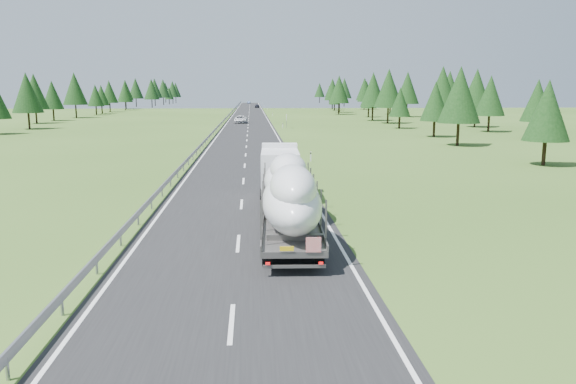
{
  "coord_description": "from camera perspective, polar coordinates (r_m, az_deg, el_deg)",
  "views": [
    {
      "loc": [
        0.67,
        -24.99,
        6.93
      ],
      "look_at": [
        2.47,
        2.72,
        1.89
      ],
      "focal_mm": 35.0,
      "sensor_mm": 36.0,
      "label": 1
    }
  ],
  "objects": [
    {
      "name": "distant_car_dark",
      "position": [
        230.37,
        -3.17,
        8.72
      ],
      "size": [
        1.89,
        4.31,
        1.44
      ],
      "primitive_type": "imported",
      "rotation": [
        0.0,
        0.0,
        -0.04
      ],
      "color": "black",
      "rests_on": "ground"
    },
    {
      "name": "marker_posts",
      "position": [
        180.2,
        -1.88,
        8.24
      ],
      "size": [
        0.13,
        350.08,
        1.0
      ],
      "color": "silver",
      "rests_on": "ground"
    },
    {
      "name": "boat_truck",
      "position": [
        28.82,
        -0.08,
        0.63
      ],
      "size": [
        3.09,
        18.48,
        3.91
      ],
      "color": "white",
      "rests_on": "ground"
    },
    {
      "name": "highway_sign",
      "position": [
        105.32,
        -0.16,
        7.49
      ],
      "size": [
        0.08,
        0.9,
        2.6
      ],
      "color": "slate",
      "rests_on": "ground"
    },
    {
      "name": "distant_car_blue",
      "position": [
        303.35,
        -4.0,
        9.07
      ],
      "size": [
        1.76,
        4.26,
        1.37
      ],
      "primitive_type": "imported",
      "rotation": [
        0.0,
        0.0,
        0.08
      ],
      "color": "navy",
      "rests_on": "ground"
    },
    {
      "name": "tree_line_left",
      "position": [
        173.95,
        -18.83,
        9.82
      ],
      "size": [
        15.3,
        342.64,
        12.63
      ],
      "color": "black",
      "rests_on": "ground"
    },
    {
      "name": "ground",
      "position": [
        25.95,
        -5.08,
        -5.26
      ],
      "size": [
        400.0,
        400.0,
        0.0
      ],
      "primitive_type": "plane",
      "color": "#35541C",
      "rests_on": "ground"
    },
    {
      "name": "guardrail",
      "position": [
        125.24,
        -6.5,
        7.32
      ],
      "size": [
        0.1,
        400.0,
        0.76
      ],
      "color": "slate",
      "rests_on": "ground"
    },
    {
      "name": "distant_van",
      "position": [
        122.11,
        -4.84,
        7.36
      ],
      "size": [
        2.78,
        5.78,
        1.59
      ],
      "primitive_type": "imported",
      "rotation": [
        0.0,
        0.0,
        -0.03
      ],
      "color": "silver",
      "rests_on": "ground"
    },
    {
      "name": "road_surface",
      "position": [
        125.19,
        -4.05,
        7.08
      ],
      "size": [
        10.0,
        400.0,
        0.02
      ],
      "primitive_type": "cube",
      "color": "black",
      "rests_on": "ground"
    },
    {
      "name": "tree_line_right",
      "position": [
        154.59,
        10.7,
        10.07
      ],
      "size": [
        28.19,
        341.37,
        12.29
      ],
      "color": "black",
      "rests_on": "ground"
    }
  ]
}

